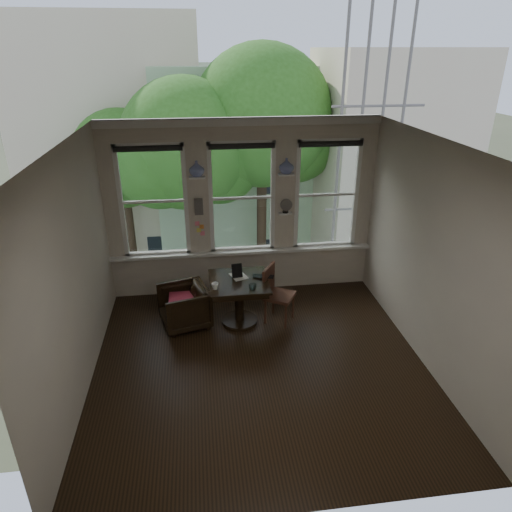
{
  "coord_description": "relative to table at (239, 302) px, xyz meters",
  "views": [
    {
      "loc": [
        -0.72,
        -5.06,
        3.98
      ],
      "look_at": [
        0.06,
        0.9,
        1.23
      ],
      "focal_mm": 32.0,
      "sensor_mm": 36.0,
      "label": 1
    }
  ],
  "objects": [
    {
      "name": "drinking_glass",
      "position": [
        0.17,
        -0.31,
        0.42
      ],
      "size": [
        0.12,
        0.12,
        0.09
      ],
      "primitive_type": "imported",
      "rotation": [
        0.0,
        0.0,
        -0.11
      ],
      "color": "white",
      "rests_on": "table"
    },
    {
      "name": "shelf_right",
      "position": [
        0.9,
        1.06,
        1.73
      ],
      "size": [
        0.26,
        0.16,
        0.03
      ],
      "primitive_type": "cube",
      "color": "white",
      "rests_on": "ground"
    },
    {
      "name": "wall_right",
      "position": [
        2.43,
        -1.09,
        1.12
      ],
      "size": [
        0.0,
        4.5,
        4.5
      ],
      "primitive_type": "plane",
      "rotation": [
        1.57,
        0.0,
        -1.57
      ],
      "color": "#BBAE9F",
      "rests_on": "ground"
    },
    {
      "name": "tablet",
      "position": [
        -0.01,
        0.12,
        0.48
      ],
      "size": [
        0.17,
        0.1,
        0.22
      ],
      "primitive_type": "cube",
      "rotation": [
        -0.26,
        0.0,
        0.14
      ],
      "color": "black",
      "rests_on": "table"
    },
    {
      "name": "ground",
      "position": [
        0.18,
        -1.09,
        -0.38
      ],
      "size": [
        4.5,
        4.5,
        0.0
      ],
      "primitive_type": "plane",
      "color": "black",
      "rests_on": "ground"
    },
    {
      "name": "laptop",
      "position": [
        0.37,
        0.0,
        0.39
      ],
      "size": [
        0.37,
        0.3,
        0.03
      ],
      "primitive_type": "imported",
      "rotation": [
        0.0,
        0.0,
        -0.29
      ],
      "color": "black",
      "rests_on": "table"
    },
    {
      "name": "wall_front",
      "position": [
        0.18,
        -3.34,
        1.12
      ],
      "size": [
        4.5,
        0.0,
        4.5
      ],
      "primitive_type": "plane",
      "rotation": [
        -1.57,
        0.0,
        0.0
      ],
      "color": "#BBAE9F",
      "rests_on": "ground"
    },
    {
      "name": "mug",
      "position": [
        -0.37,
        -0.22,
        0.42
      ],
      "size": [
        0.12,
        0.12,
        0.1
      ],
      "primitive_type": "imported",
      "rotation": [
        0.0,
        0.0,
        0.12
      ],
      "color": "white",
      "rests_on": "table"
    },
    {
      "name": "intercom",
      "position": [
        -0.55,
        1.09,
        1.23
      ],
      "size": [
        0.14,
        0.06,
        0.28
      ],
      "primitive_type": "cube",
      "color": "#59544F",
      "rests_on": "ground"
    },
    {
      "name": "wall_left",
      "position": [
        -2.07,
        -1.09,
        1.12
      ],
      "size": [
        0.0,
        4.5,
        4.5
      ],
      "primitive_type": "plane",
      "rotation": [
        1.57,
        0.0,
        1.57
      ],
      "color": "#BBAE9F",
      "rests_on": "ground"
    },
    {
      "name": "window_left",
      "position": [
        -1.27,
        1.16,
        1.32
      ],
      "size": [
        1.1,
        0.12,
        1.9
      ],
      "primitive_type": null,
      "color": "white",
      "rests_on": "ground"
    },
    {
      "name": "side_chair_right",
      "position": [
        0.64,
        -0.03,
        0.09
      ],
      "size": [
        0.58,
        0.58,
        0.92
      ],
      "primitive_type": null,
      "rotation": [
        0.0,
        0.0,
        1.03
      ],
      "color": "#412117",
      "rests_on": "ground"
    },
    {
      "name": "wall_back",
      "position": [
        0.18,
        1.16,
        1.12
      ],
      "size": [
        4.5,
        0.0,
        4.5
      ],
      "primitive_type": "plane",
      "rotation": [
        1.57,
        0.0,
        0.0
      ],
      "color": "#BBAE9F",
      "rests_on": "ground"
    },
    {
      "name": "shelf_left",
      "position": [
        -0.55,
        1.06,
        1.73
      ],
      "size": [
        0.26,
        0.16,
        0.03
      ],
      "primitive_type": "cube",
      "color": "white",
      "rests_on": "ground"
    },
    {
      "name": "sticky_notes",
      "position": [
        -0.55,
        1.09,
        0.88
      ],
      "size": [
        0.16,
        0.01,
        0.24
      ],
      "primitive_type": null,
      "color": "pink",
      "rests_on": "ground"
    },
    {
      "name": "table",
      "position": [
        0.0,
        0.0,
        0.0
      ],
      "size": [
        0.9,
        0.9,
        0.75
      ],
      "primitive_type": null,
      "color": "black",
      "rests_on": "ground"
    },
    {
      "name": "papers",
      "position": [
        0.01,
        0.15,
        0.38
      ],
      "size": [
        0.3,
        0.35,
        0.0
      ],
      "primitive_type": "cube",
      "rotation": [
        0.0,
        0.0,
        0.31
      ],
      "color": "silver",
      "rests_on": "table"
    },
    {
      "name": "desk_fan",
      "position": [
        0.9,
        1.04,
        1.16
      ],
      "size": [
        0.2,
        0.2,
        0.24
      ],
      "primitive_type": null,
      "color": "#59544F",
      "rests_on": "ground"
    },
    {
      "name": "window_center",
      "position": [
        0.18,
        1.16,
        1.32
      ],
      "size": [
        1.1,
        0.12,
        1.9
      ],
      "primitive_type": null,
      "color": "white",
      "rests_on": "ground"
    },
    {
      "name": "window_right",
      "position": [
        1.63,
        1.16,
        1.32
      ],
      "size": [
        1.1,
        0.12,
        1.9
      ],
      "primitive_type": null,
      "color": "white",
      "rests_on": "ground"
    },
    {
      "name": "armchair_left",
      "position": [
        -0.85,
        0.05,
        -0.05
      ],
      "size": [
        0.88,
        0.87,
        0.66
      ],
      "primitive_type": "imported",
      "rotation": [
        0.0,
        0.0,
        -1.3
      ],
      "color": "black",
      "rests_on": "ground"
    },
    {
      "name": "vase_left",
      "position": [
        -0.55,
        1.06,
        1.86
      ],
      "size": [
        0.24,
        0.24,
        0.25
      ],
      "primitive_type": "imported",
      "color": "silver",
      "rests_on": "shelf_left"
    },
    {
      "name": "vase_right",
      "position": [
        0.9,
        1.06,
        1.86
      ],
      "size": [
        0.24,
        0.24,
        0.25
      ],
      "primitive_type": "imported",
      "color": "silver",
      "rests_on": "shelf_right"
    },
    {
      "name": "cushion_red",
      "position": [
        -0.85,
        0.05,
        0.08
      ],
      "size": [
        0.45,
        0.45,
        0.06
      ],
      "primitive_type": "cube",
      "color": "maroon",
      "rests_on": "armchair_left"
    },
    {
      "name": "ceiling",
      "position": [
        0.18,
        -1.09,
        2.62
      ],
      "size": [
        4.5,
        4.5,
        0.0
      ],
      "primitive_type": "plane",
      "rotation": [
        3.14,
        0.0,
        0.0
      ],
      "color": "silver",
      "rests_on": "ground"
    }
  ]
}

